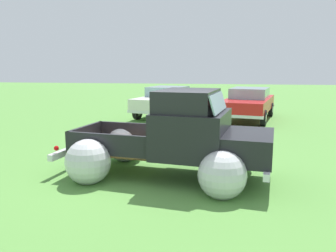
# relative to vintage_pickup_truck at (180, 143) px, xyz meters

# --- Properties ---
(ground_plane) EXTENTS (80.00, 80.00, 0.00)m
(ground_plane) POSITION_rel_vintage_pickup_truck_xyz_m (-0.38, 0.06, -0.76)
(ground_plane) COLOR #548C3D
(vintage_pickup_truck) EXTENTS (4.84, 3.28, 1.96)m
(vintage_pickup_truck) POSITION_rel_vintage_pickup_truck_xyz_m (0.00, 0.00, 0.00)
(vintage_pickup_truck) COLOR black
(vintage_pickup_truck) RESTS_ON ground
(show_car_0) EXTENTS (2.89, 4.60, 1.43)m
(show_car_0) POSITION_rel_vintage_pickup_truck_xyz_m (-1.76, 9.11, 0.03)
(show_car_0) COLOR black
(show_car_0) RESTS_ON ground
(show_car_1) EXTENTS (2.86, 4.97, 1.43)m
(show_car_1) POSITION_rel_vintage_pickup_truck_xyz_m (2.08, 8.71, 0.03)
(show_car_1) COLOR black
(show_car_1) RESTS_ON ground
(spectator_0) EXTENTS (0.48, 0.48, 1.71)m
(spectator_0) POSITION_rel_vintage_pickup_truck_xyz_m (-0.85, 3.59, 0.22)
(spectator_0) COLOR navy
(spectator_0) RESTS_ON ground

